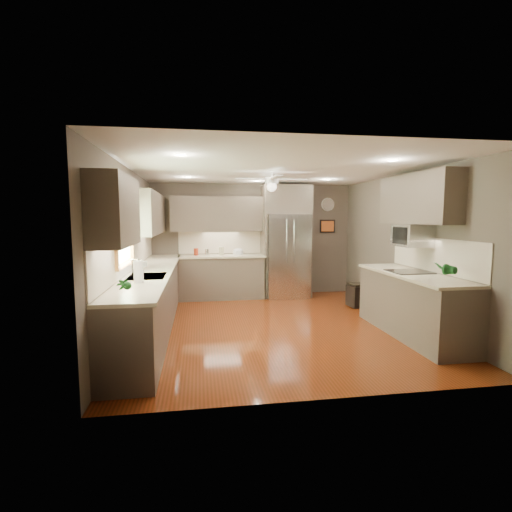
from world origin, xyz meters
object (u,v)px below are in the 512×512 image
object	(u,v)px
canister_a	(196,252)
microwave	(412,235)
canister_c	(222,251)
paper_towel	(139,272)
soap_bottle	(143,264)
bowl	(238,254)
canister_b	(207,252)
potted_plant_left	(124,285)
stool	(358,295)
potted_plant_right	(445,269)
refrigerator	(286,243)

from	to	relation	value
canister_a	microwave	xyz separation A→B (m)	(3.30, -2.75, 0.46)
canister_c	paper_towel	bearing A→B (deg)	-110.75
soap_bottle	bowl	xyz separation A→B (m)	(1.71, 2.13, -0.07)
bowl	canister_b	bearing A→B (deg)	178.18
canister_b	potted_plant_left	bearing A→B (deg)	-102.63
potted_plant_left	microwave	distance (m)	4.23
soap_bottle	canister_c	bearing A→B (deg)	57.43
canister_c	potted_plant_left	world-z (taller)	potted_plant_left
microwave	stool	bearing A→B (deg)	96.04
canister_b	microwave	bearing A→B (deg)	-42.38
bowl	stool	world-z (taller)	bowl
potted_plant_right	stool	bearing A→B (deg)	90.78
canister_a	stool	xyz separation A→B (m)	(3.14, -1.25, -0.78)
paper_towel	microwave	bearing A→B (deg)	7.03
microwave	potted_plant_right	bearing A→B (deg)	-97.37
canister_c	stool	world-z (taller)	canister_c
potted_plant_right	stool	distance (m)	2.62
canister_c	potted_plant_left	xyz separation A→B (m)	(-1.24, -4.10, 0.04)
canister_b	potted_plant_left	xyz separation A→B (m)	(-0.93, -4.14, 0.06)
bowl	microwave	world-z (taller)	microwave
soap_bottle	microwave	size ratio (longest dim) A/B	0.35
canister_b	refrigerator	bearing A→B (deg)	-2.84
potted_plant_right	paper_towel	distance (m)	3.88
potted_plant_left	canister_c	bearing A→B (deg)	73.19
soap_bottle	bowl	bearing A→B (deg)	51.18
canister_b	stool	size ratio (longest dim) A/B	0.29
canister_a	canister_b	size ratio (longest dim) A/B	1.17
potted_plant_left	bowl	world-z (taller)	potted_plant_left
canister_c	microwave	xyz separation A→B (m)	(2.75, -2.75, 0.45)
soap_bottle	potted_plant_right	size ratio (longest dim) A/B	0.60
canister_a	paper_towel	world-z (taller)	paper_towel
canister_b	stool	distance (m)	3.27
canister_c	bowl	xyz separation A→B (m)	(0.37, 0.02, -0.06)
canister_b	bowl	world-z (taller)	canister_b
potted_plant_right	microwave	world-z (taller)	microwave
potted_plant_right	canister_c	bearing A→B (deg)	125.25
canister_b	soap_bottle	size ratio (longest dim) A/B	0.67
microwave	paper_towel	distance (m)	4.03
paper_towel	soap_bottle	bearing A→B (deg)	95.89
canister_a	canister_b	bearing A→B (deg)	11.03
canister_b	refrigerator	world-z (taller)	refrigerator
soap_bottle	canister_a	bearing A→B (deg)	69.15
refrigerator	soap_bottle	bearing A→B (deg)	-143.33
canister_a	canister_c	bearing A→B (deg)	0.17
canister_b	canister_a	bearing A→B (deg)	-168.97
refrigerator	canister_b	bearing A→B (deg)	177.16
canister_b	canister_c	size ratio (longest dim) A/B	0.71
microwave	canister_c	bearing A→B (deg)	135.02
canister_c	refrigerator	size ratio (longest dim) A/B	0.07
microwave	stool	xyz separation A→B (m)	(-0.16, 1.50, -1.24)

